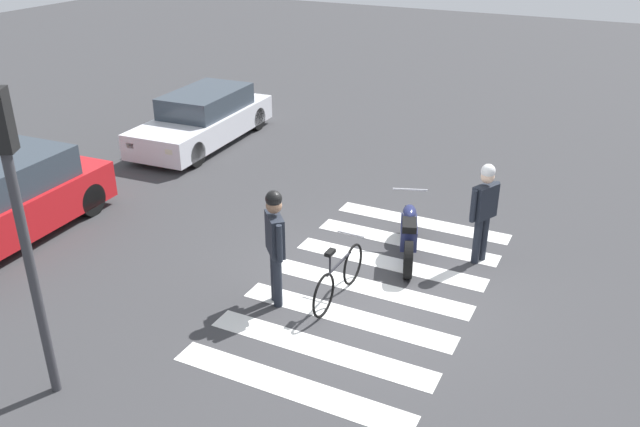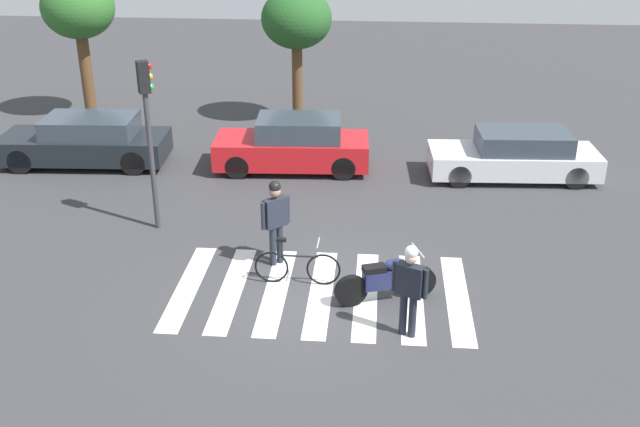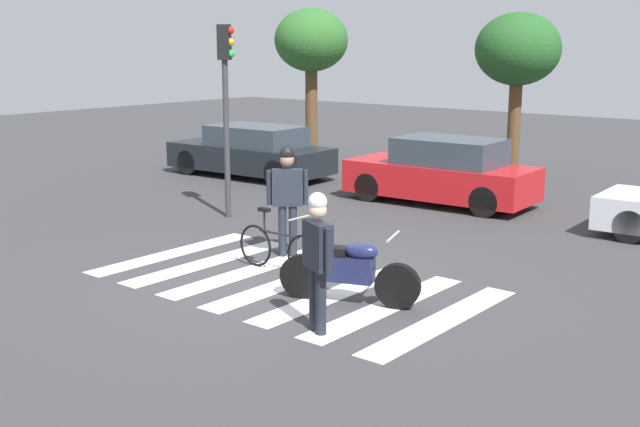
# 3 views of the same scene
# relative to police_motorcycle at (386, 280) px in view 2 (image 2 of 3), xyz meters

# --- Properties ---
(ground_plane) EXTENTS (60.00, 60.00, 0.00)m
(ground_plane) POSITION_rel_police_motorcycle_xyz_m (-1.27, 0.19, -0.46)
(ground_plane) COLOR #38383A
(police_motorcycle) EXTENTS (1.98, 0.92, 1.04)m
(police_motorcycle) POSITION_rel_police_motorcycle_xyz_m (0.00, 0.00, 0.00)
(police_motorcycle) COLOR black
(police_motorcycle) RESTS_ON ground_plane
(leaning_bicycle) EXTENTS (1.75, 0.46, 1.01)m
(leaning_bicycle) POSITION_rel_police_motorcycle_xyz_m (-1.79, 0.52, -0.07)
(leaning_bicycle) COLOR black
(leaning_bicycle) RESTS_ON ground_plane
(officer_on_foot) EXTENTS (0.55, 0.50, 1.91)m
(officer_on_foot) POSITION_rel_police_motorcycle_xyz_m (-2.32, 1.33, 0.67)
(officer_on_foot) COLOR #1E232D
(officer_on_foot) RESTS_ON ground_plane
(officer_by_motorcycle) EXTENTS (0.63, 0.38, 1.81)m
(officer_by_motorcycle) POSITION_rel_police_motorcycle_xyz_m (0.40, -1.17, 0.59)
(officer_by_motorcycle) COLOR #1E232D
(officer_by_motorcycle) RESTS_ON ground_plane
(crosswalk_stripes) EXTENTS (5.85, 3.41, 0.01)m
(crosswalk_stripes) POSITION_rel_police_motorcycle_xyz_m (-1.27, 0.19, -0.45)
(crosswalk_stripes) COLOR silver
(crosswalk_stripes) RESTS_ON ground_plane
(car_black_suv) EXTENTS (4.74, 2.01, 1.41)m
(car_black_suv) POSITION_rel_police_motorcycle_xyz_m (-8.52, 6.85, 0.22)
(car_black_suv) COLOR black
(car_black_suv) RESTS_ON ground_plane
(car_red_convertible) EXTENTS (4.34, 1.92, 1.51)m
(car_red_convertible) POSITION_rel_police_motorcycle_xyz_m (-2.59, 6.94, 0.25)
(car_red_convertible) COLOR black
(car_red_convertible) RESTS_ON ground_plane
(car_white_van) EXTENTS (4.59, 1.91, 1.33)m
(car_white_van) POSITION_rel_police_motorcycle_xyz_m (3.49, 6.79, 0.17)
(car_white_van) COLOR black
(car_white_van) RESTS_ON ground_plane
(traffic_light_pole) EXTENTS (0.36, 0.33, 3.95)m
(traffic_light_pole) POSITION_rel_police_motorcycle_xyz_m (-5.34, 2.88, 2.21)
(traffic_light_pole) COLOR #38383D
(traffic_light_pole) RESTS_ON ground_plane
(street_tree_near) EXTENTS (2.34, 2.34, 4.67)m
(street_tree_near) POSITION_rel_police_motorcycle_xyz_m (-10.06, 11.24, 3.13)
(street_tree_near) COLOR brown
(street_tree_near) RESTS_ON ground_plane
(street_tree_mid) EXTENTS (2.25, 2.25, 4.38)m
(street_tree_mid) POSITION_rel_police_motorcycle_xyz_m (-2.96, 11.24, 2.90)
(street_tree_mid) COLOR brown
(street_tree_mid) RESTS_ON ground_plane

